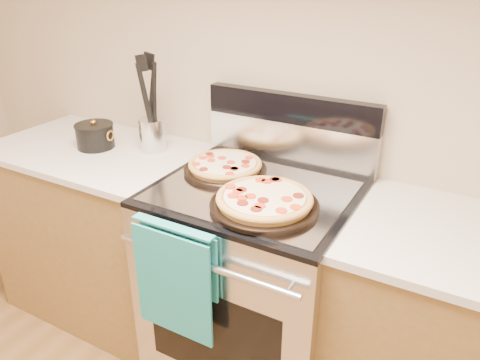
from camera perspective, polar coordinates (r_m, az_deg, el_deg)
The scene contains 15 objects.
wall_back at distance 1.97m, azimuth 7.02°, elevation 14.31°, with size 4.00×4.00×0.00m, color tan.
range_body at distance 2.05m, azimuth 1.77°, elevation -12.92°, with size 0.76×0.68×0.90m, color #B7B7BC.
oven_window at distance 1.83m, azimuth -3.37°, elevation -18.56°, with size 0.56×0.01×0.40m, color black.
cooktop at distance 1.80m, azimuth 1.96°, elevation -1.35°, with size 0.76×0.68×0.02m, color black.
backsplash_lower at distance 2.02m, azimuth 6.08°, elevation 4.63°, with size 0.76×0.06×0.18m, color silver.
backsplash_upper at distance 1.97m, azimuth 6.28°, elevation 8.71°, with size 0.76×0.06×0.12m, color black.
oven_handle at distance 1.58m, azimuth -4.48°, elevation -10.24°, with size 0.03×0.03×0.70m, color silver.
dish_towel at distance 1.70m, azimuth -7.82°, elevation -11.77°, with size 0.32×0.05×0.42m, color #1B7089, non-canonical shape.
foil_sheet at distance 1.77m, azimuth 1.52°, elevation -1.35°, with size 0.70×0.55×0.01m, color gray.
cabinet_left at distance 2.53m, azimuth -15.97°, elevation -6.20°, with size 1.00×0.62×0.88m, color brown.
countertop_left at distance 2.33m, azimuth -17.29°, elevation 3.41°, with size 1.02×0.64×0.03m, color #BDB6A9.
pepperoni_pizza_back at distance 1.92m, azimuth -1.82°, elevation 1.67°, with size 0.34×0.34×0.05m, color #A67832, non-canonical shape.
pepperoni_pizza_front at distance 1.64m, azimuth 2.99°, elevation -2.58°, with size 0.38×0.38×0.05m, color #A67832, non-canonical shape.
utensil_crock at distance 2.21m, azimuth -10.63°, elevation 5.46°, with size 0.12×0.12×0.15m, color silver.
saucepan at distance 2.31m, azimuth -17.25°, elevation 5.06°, with size 0.17×0.17×0.11m, color black.
Camera 1 is at (0.73, 0.21, 1.72)m, focal length 35.00 mm.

